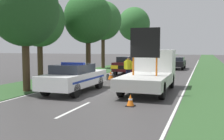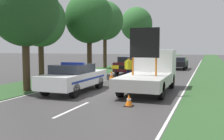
# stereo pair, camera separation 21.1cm
# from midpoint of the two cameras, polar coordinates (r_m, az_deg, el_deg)

# --- Properties ---
(ground_plane) EXTENTS (160.00, 160.00, 0.00)m
(ground_plane) POSITION_cam_midpoint_polar(r_m,az_deg,el_deg) (13.86, -0.18, -4.99)
(ground_plane) COLOR #3D3A3A
(lane_markings) EXTENTS (7.44, 58.79, 0.01)m
(lane_markings) POSITION_cam_midpoint_polar(r_m,az_deg,el_deg) (24.90, 9.10, -0.65)
(lane_markings) COLOR silver
(lane_markings) RESTS_ON ground
(grass_verge_left) EXTENTS (3.64, 120.00, 0.03)m
(grass_verge_left) POSITION_cam_midpoint_polar(r_m,az_deg,el_deg) (34.47, 2.69, 0.95)
(grass_verge_left) COLOR #2D5128
(grass_verge_left) RESTS_ON ground
(grass_verge_right) EXTENTS (3.64, 120.00, 0.03)m
(grass_verge_right) POSITION_cam_midpoint_polar(r_m,az_deg,el_deg) (32.89, 21.60, 0.42)
(grass_verge_right) COLOR #2D5128
(grass_verge_right) RESTS_ON ground
(police_car) EXTENTS (1.88, 4.88, 1.60)m
(police_car) POSITION_cam_midpoint_polar(r_m,az_deg,el_deg) (14.19, -7.84, -1.57)
(police_car) COLOR white
(police_car) RESTS_ON ground
(work_truck) EXTENTS (2.23, 5.73, 3.36)m
(work_truck) POSITION_cam_midpoint_polar(r_m,az_deg,el_deg) (14.73, 8.89, -0.23)
(work_truck) COLOR white
(work_truck) RESTS_ON ground
(road_barrier) EXTENTS (3.43, 0.08, 1.05)m
(road_barrier) POSITION_cam_midpoint_polar(r_m,az_deg,el_deg) (19.12, 5.06, 0.35)
(road_barrier) COLOR black
(road_barrier) RESTS_ON ground
(police_officer) EXTENTS (0.62, 0.40, 1.74)m
(police_officer) POSITION_cam_midpoint_polar(r_m,az_deg,el_deg) (18.35, 4.04, 0.68)
(police_officer) COLOR #191E38
(police_officer) RESTS_ON ground
(pedestrian_civilian) EXTENTS (0.65, 0.41, 1.80)m
(pedestrian_civilian) POSITION_cam_midpoint_polar(r_m,az_deg,el_deg) (18.07, 7.07, 0.66)
(pedestrian_civilian) COLOR #191E38
(pedestrian_civilian) RESTS_ON ground
(traffic_cone_near_police) EXTENTS (0.48, 0.48, 0.66)m
(traffic_cone_near_police) POSITION_cam_midpoint_polar(r_m,az_deg,el_deg) (19.43, 0.22, -1.17)
(traffic_cone_near_police) COLOR black
(traffic_cone_near_police) RESTS_ON ground
(traffic_cone_centre_front) EXTENTS (0.35, 0.35, 0.49)m
(traffic_cone_centre_front) POSITION_cam_midpoint_polar(r_m,az_deg,el_deg) (10.72, 4.26, -6.60)
(traffic_cone_centre_front) COLOR black
(traffic_cone_centre_front) RESTS_ON ground
(traffic_cone_near_truck) EXTENTS (0.46, 0.46, 0.64)m
(traffic_cone_near_truck) POSITION_cam_midpoint_polar(r_m,az_deg,el_deg) (18.53, 5.69, -1.52)
(traffic_cone_near_truck) COLOR black
(traffic_cone_near_truck) RESTS_ON ground
(queued_car_wagon_maroon) EXTENTS (1.84, 4.02, 1.57)m
(queued_car_wagon_maroon) POSITION_cam_midpoint_polar(r_m,az_deg,el_deg) (23.89, 4.08, 1.11)
(queued_car_wagon_maroon) COLOR maroon
(queued_car_wagon_maroon) RESTS_ON ground
(queued_car_sedan_black) EXTENTS (1.71, 4.28, 1.34)m
(queued_car_sedan_black) POSITION_cam_midpoint_polar(r_m,az_deg,el_deg) (29.92, 14.54, 1.55)
(queued_car_sedan_black) COLOR black
(queued_car_sedan_black) RESTS_ON ground
(roadside_tree_near_left) EXTENTS (4.20, 4.20, 7.65)m
(roadside_tree_near_left) POSITION_cam_midpoint_polar(r_m,az_deg,el_deg) (30.27, -1.36, 10.66)
(roadside_tree_near_left) COLOR #42301E
(roadside_tree_near_left) RESTS_ON ground
(roadside_tree_near_right) EXTENTS (3.66, 3.66, 6.28)m
(roadside_tree_near_right) POSITION_cam_midpoint_polar(r_m,az_deg,el_deg) (19.86, -15.03, 10.38)
(roadside_tree_near_right) COLOR #42301E
(roadside_tree_near_right) RESTS_ON ground
(roadside_tree_mid_left) EXTENTS (4.76, 4.76, 8.41)m
(roadside_tree_mid_left) POSITION_cam_midpoint_polar(r_m,az_deg,el_deg) (39.91, 5.47, 9.91)
(roadside_tree_mid_left) COLOR #42301E
(roadside_tree_mid_left) RESTS_ON ground
(roadside_tree_mid_right) EXTENTS (3.66, 3.66, 6.29)m
(roadside_tree_mid_right) POSITION_cam_midpoint_polar(r_m,az_deg,el_deg) (14.96, -18.07, 12.18)
(roadside_tree_mid_right) COLOR #42301E
(roadside_tree_mid_right) RESTS_ON ground
(roadside_tree_far_left) EXTENTS (3.96, 3.96, 6.89)m
(roadside_tree_far_left) POSITION_cam_midpoint_polar(r_m,az_deg,el_deg) (21.95, -4.71, 11.17)
(roadside_tree_far_left) COLOR #42301E
(roadside_tree_far_left) RESTS_ON ground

